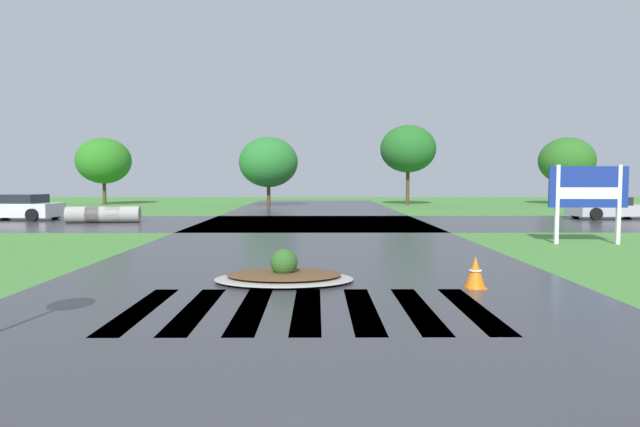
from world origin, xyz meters
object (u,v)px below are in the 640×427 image
(estate_billboard, at_px, (588,191))
(drainage_pipe_stack, at_px, (103,215))
(median_island, at_px, (284,275))
(traffic_cone, at_px, (475,273))
(car_silver_hatch, at_px, (611,208))
(car_blue_compact, at_px, (19,208))

(estate_billboard, distance_m, drainage_pipe_stack, 20.99)
(median_island, height_order, drainage_pipe_stack, drainage_pipe_stack)
(drainage_pipe_stack, distance_m, traffic_cone, 20.72)
(median_island, height_order, traffic_cone, median_island)
(car_silver_hatch, bearing_deg, traffic_cone, -129.04)
(median_island, relative_size, traffic_cone, 4.59)
(car_silver_hatch, bearing_deg, drainage_pipe_stack, -179.39)
(estate_billboard, height_order, car_blue_compact, estate_billboard)
(estate_billboard, relative_size, drainage_pipe_stack, 0.74)
(median_island, bearing_deg, traffic_cone, -10.35)
(car_silver_hatch, xyz_separation_m, traffic_cone, (-12.46, -18.25, -0.25))
(drainage_pipe_stack, height_order, traffic_cone, drainage_pipe_stack)
(estate_billboard, xyz_separation_m, drainage_pipe_stack, (-19.05, 8.70, -1.32))
(median_island, xyz_separation_m, car_blue_compact, (-14.67, 17.03, 0.49))
(car_silver_hatch, distance_m, traffic_cone, 22.10)
(car_silver_hatch, xyz_separation_m, car_blue_compact, (-30.89, -0.54, 0.07))
(traffic_cone, bearing_deg, car_blue_compact, 136.13)
(traffic_cone, bearing_deg, car_silver_hatch, 55.67)
(car_silver_hatch, height_order, drainage_pipe_stack, car_silver_hatch)
(estate_billboard, height_order, median_island, estate_billboard)
(car_blue_compact, bearing_deg, drainage_pipe_stack, 167.19)
(estate_billboard, xyz_separation_m, car_blue_compact, (-24.13, 10.57, -1.09))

